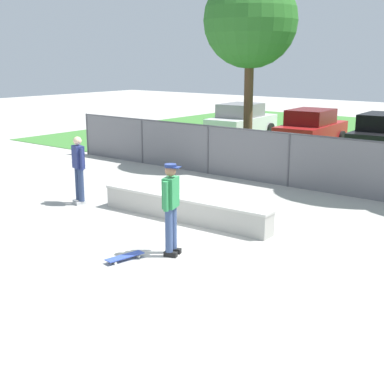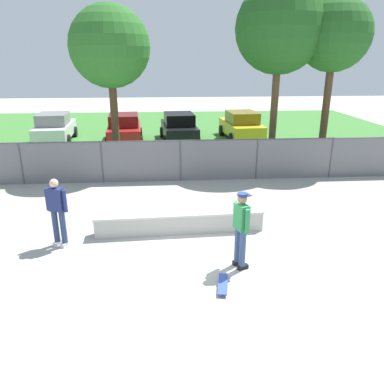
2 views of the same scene
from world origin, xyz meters
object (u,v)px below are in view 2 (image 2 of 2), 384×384
object	(u,v)px
concrete_ledge	(180,222)
bystander	(57,209)
car_white	(55,127)
car_red	(124,129)
car_black	(179,127)
tree_near_left	(110,48)
tree_near_right	(280,29)
skateboard	(223,284)
car_yellow	(241,125)
skateboarder	(241,227)
tree_mid	(334,36)

from	to	relation	value
concrete_ledge	bystander	world-z (taller)	bystander
car_white	car_red	xyz separation A→B (m)	(4.05, -0.64, 0.00)
car_black	tree_near_left	bearing A→B (deg)	-117.90
tree_near_right	bystander	distance (m)	11.86
skateboard	car_red	size ratio (longest dim) A/B	0.19
car_black	bystander	size ratio (longest dim) A/B	2.37
concrete_ledge	car_yellow	world-z (taller)	car_yellow
car_red	bystander	world-z (taller)	bystander
skateboard	car_yellow	size ratio (longest dim) A/B	0.19
concrete_ledge	car_black	distance (m)	12.14
car_white	bystander	size ratio (longest dim) A/B	2.37
skateboarder	car_red	size ratio (longest dim) A/B	0.43
tree_near_right	bystander	size ratio (longest dim) A/B	4.22
car_white	car_yellow	size ratio (longest dim) A/B	1.00
concrete_ledge	car_black	xyz separation A→B (m)	(0.48, 12.12, 0.54)
tree_near_right	car_red	bearing A→B (deg)	145.88
tree_mid	bystander	bearing A→B (deg)	-143.46
concrete_ledge	tree_mid	distance (m)	10.90
tree_mid	car_white	world-z (taller)	tree_mid
car_white	car_black	world-z (taller)	same
car_red	car_yellow	distance (m)	6.88
skateboarder	skateboard	world-z (taller)	skateboarder
tree_near_left	car_yellow	distance (m)	9.86
skateboard	bystander	bearing A→B (deg)	150.63
skateboard	concrete_ledge	bearing A→B (deg)	106.13
concrete_ledge	tree_near_right	xyz separation A→B (m)	(4.54, 7.12, 5.48)
concrete_ledge	car_red	world-z (taller)	car_red
tree_near_right	tree_mid	bearing A→B (deg)	-8.83
tree_mid	car_white	bearing A→B (deg)	156.51
bystander	car_red	bearing A→B (deg)	87.76
tree_near_left	tree_mid	bearing A→B (deg)	1.17
tree_near_left	car_black	xyz separation A→B (m)	(2.93, 5.53, -4.18)
tree_near_right	car_black	world-z (taller)	tree_near_right
skateboarder	tree_near_left	bearing A→B (deg)	113.69
tree_mid	car_red	bearing A→B (deg)	151.01
skateboarder	car_yellow	xyz separation A→B (m)	(2.91, 14.51, -0.19)
car_red	bystander	size ratio (longest dim) A/B	2.37
car_red	car_black	distance (m)	3.12
car_red	skateboarder	bearing A→B (deg)	-74.22
bystander	car_yellow	bearing A→B (deg)	60.70
skateboard	bystander	size ratio (longest dim) A/B	0.45
tree_near_right	car_white	bearing A→B (deg)	153.90
tree_near_left	car_red	xyz separation A→B (m)	(-0.19, 5.40, -4.18)
concrete_ledge	car_black	size ratio (longest dim) A/B	1.09
tree_mid	car_yellow	bearing A→B (deg)	113.91
skateboarder	car_yellow	distance (m)	14.80
tree_near_right	car_red	distance (m)	9.98
tree_mid	tree_near_left	bearing A→B (deg)	-178.83
tree_near_left	tree_near_right	size ratio (longest dim) A/B	0.87
tree_near_left	tree_near_right	xyz separation A→B (m)	(6.99, 0.53, 0.75)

